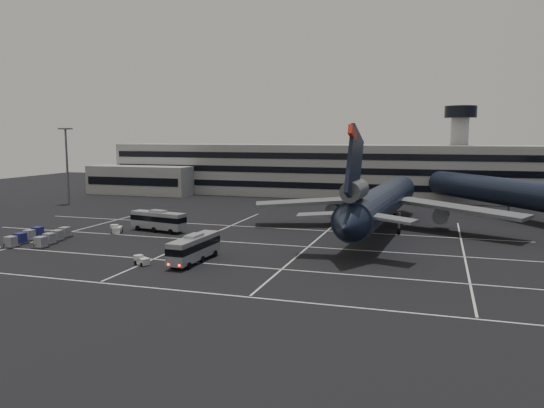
{
  "coord_description": "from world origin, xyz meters",
  "views": [
    {
      "loc": [
        30.1,
        -71.57,
        16.5
      ],
      "look_at": [
        3.46,
        13.16,
        5.0
      ],
      "focal_mm": 35.0,
      "sensor_mm": 36.0,
      "label": 1
    }
  ],
  "objects_px": {
    "trijet_main": "(382,202)",
    "bus_near": "(194,247)",
    "tug_a": "(117,229)",
    "uld_cluster": "(39,237)",
    "bus_far": "(158,220)"
  },
  "relations": [
    {
      "from": "bus_far",
      "to": "uld_cluster",
      "type": "relative_size",
      "value": 0.95
    },
    {
      "from": "trijet_main",
      "to": "bus_far",
      "type": "height_order",
      "value": "trijet_main"
    },
    {
      "from": "bus_near",
      "to": "bus_far",
      "type": "distance_m",
      "value": 24.45
    },
    {
      "from": "trijet_main",
      "to": "bus_near",
      "type": "distance_m",
      "value": 36.67
    },
    {
      "from": "bus_near",
      "to": "bus_far",
      "type": "xyz_separation_m",
      "value": [
        -15.83,
        18.63,
        0.0
      ]
    },
    {
      "from": "bus_near",
      "to": "uld_cluster",
      "type": "relative_size",
      "value": 0.93
    },
    {
      "from": "tug_a",
      "to": "trijet_main",
      "type": "bearing_deg",
      "value": -5.13
    },
    {
      "from": "trijet_main",
      "to": "bus_near",
      "type": "xyz_separation_m",
      "value": [
        -21.04,
        -29.86,
        -3.22
      ]
    },
    {
      "from": "bus_near",
      "to": "tug_a",
      "type": "xyz_separation_m",
      "value": [
        -21.62,
        14.95,
        -1.35
      ]
    },
    {
      "from": "trijet_main",
      "to": "tug_a",
      "type": "xyz_separation_m",
      "value": [
        -42.66,
        -14.91,
        -4.57
      ]
    },
    {
      "from": "bus_near",
      "to": "tug_a",
      "type": "distance_m",
      "value": 26.31
    },
    {
      "from": "uld_cluster",
      "to": "bus_far",
      "type": "bearing_deg",
      "value": 47.04
    },
    {
      "from": "bus_far",
      "to": "tug_a",
      "type": "distance_m",
      "value": 6.99
    },
    {
      "from": "tug_a",
      "to": "bus_near",
      "type": "bearing_deg",
      "value": -59.06
    },
    {
      "from": "trijet_main",
      "to": "tug_a",
      "type": "distance_m",
      "value": 45.42
    }
  ]
}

